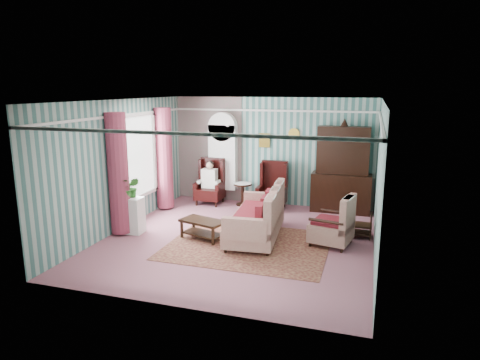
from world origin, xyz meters
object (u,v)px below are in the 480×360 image
(plant_stand, at_px, (131,215))
(seated_woman, at_px, (210,183))
(nest_table, at_px, (361,225))
(sofa, at_px, (255,217))
(wingback_right, at_px, (272,186))
(round_side_table, at_px, (243,194))
(floral_armchair, at_px, (331,222))
(coffee_table, at_px, (203,229))
(wingback_left, at_px, (210,182))
(dresser_hutch, at_px, (342,167))
(bookcase, at_px, (223,162))

(plant_stand, bearing_deg, seated_woman, 73.78)
(seated_woman, height_order, plant_stand, seated_woman)
(nest_table, relative_size, plant_stand, 0.68)
(sofa, bearing_deg, wingback_right, -0.78)
(seated_woman, relative_size, sofa, 0.53)
(round_side_table, relative_size, sofa, 0.27)
(wingback_right, bearing_deg, sofa, -85.85)
(floral_armchair, distance_m, coffee_table, 2.68)
(wingback_left, distance_m, coffee_table, 2.83)
(wingback_right, distance_m, coffee_table, 2.83)
(seated_woman, height_order, coffee_table, seated_woman)
(nest_table, distance_m, sofa, 2.27)
(wingback_right, relative_size, round_side_table, 2.08)
(wingback_left, xyz_separation_m, sofa, (1.91, -2.25, -0.17))
(coffee_table, bearing_deg, dresser_hutch, 48.15)
(wingback_right, bearing_deg, wingback_left, 180.00)
(wingback_right, relative_size, plant_stand, 1.56)
(dresser_hutch, xyz_separation_m, floral_armchair, (-0.00, -2.47, -0.70))
(wingback_left, height_order, coffee_table, wingback_left)
(round_side_table, bearing_deg, seated_woman, -170.54)
(round_side_table, xyz_separation_m, nest_table, (3.17, -1.70, -0.03))
(dresser_hutch, height_order, sofa, dresser_hutch)
(wingback_right, bearing_deg, coffee_table, -108.21)
(bookcase, bearing_deg, round_side_table, -20.27)
(wingback_right, distance_m, floral_armchair, 2.81)
(bookcase, xyz_separation_m, plant_stand, (-1.05, -3.14, -0.72))
(bookcase, distance_m, nest_table, 4.37)
(bookcase, xyz_separation_m, seated_woman, (-0.25, -0.39, -0.53))
(seated_woman, bearing_deg, plant_stand, -106.22)
(nest_table, height_order, floral_armchair, floral_armchair)
(dresser_hutch, xyz_separation_m, wingback_right, (-1.75, -0.27, -0.55))
(nest_table, xyz_separation_m, coffee_table, (-3.20, -1.11, -0.06))
(dresser_hutch, bearing_deg, wingback_left, -175.59)
(dresser_hutch, height_order, round_side_table, dresser_hutch)
(wingback_right, height_order, coffee_table, wingback_right)
(dresser_hutch, relative_size, sofa, 1.06)
(floral_armchair, bearing_deg, nest_table, -29.71)
(bookcase, distance_m, sofa, 3.19)
(bookcase, relative_size, coffee_table, 2.37)
(round_side_table, bearing_deg, dresser_hutch, 2.64)
(nest_table, bearing_deg, coffee_table, -160.82)
(plant_stand, relative_size, coffee_table, 0.85)
(wingback_left, bearing_deg, nest_table, -20.85)
(wingback_right, relative_size, floral_armchair, 1.31)
(seated_woman, distance_m, sofa, 2.96)
(round_side_table, relative_size, plant_stand, 0.75)
(coffee_table, bearing_deg, bookcase, 101.57)
(nest_table, bearing_deg, plant_stand, -166.16)
(seated_woman, bearing_deg, dresser_hutch, 4.41)
(bookcase, xyz_separation_m, floral_armchair, (3.25, -2.59, -0.64))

